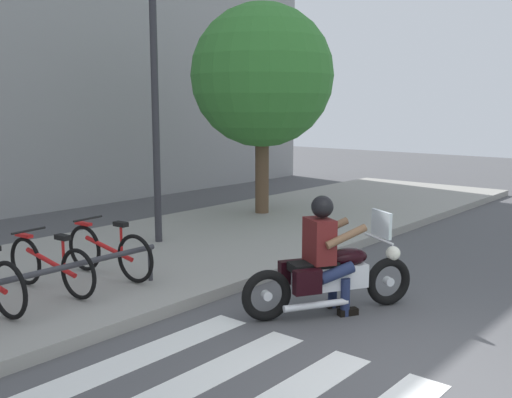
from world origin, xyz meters
The scene contains 11 objects.
ground_plane centered at (0.00, 0.00, 0.00)m, with size 48.00×48.00×0.00m, color #4C4C4F.
sidewalk centered at (0.00, 5.21, 0.07)m, with size 24.00×4.40×0.15m, color gray.
crosswalk_stripe_4 centered at (-1.25, 1.60, 0.00)m, with size 2.80×0.40×0.01m, color white.
crosswalk_stripe_5 centered at (-1.25, 2.40, 0.00)m, with size 2.80×0.40×0.01m, color white.
motorcycle centered at (1.07, 1.66, 0.45)m, with size 1.97×1.20×1.19m.
rider centered at (1.00, 1.71, 0.81)m, with size 0.77×0.72×1.42m.
bicycle_3 centered at (-0.89, 4.50, 0.50)m, with size 0.48×1.66×0.75m.
bicycle_4 centered at (-0.03, 4.50, 0.51)m, with size 0.48×1.65×0.78m.
bike_rack centered at (-1.76, 3.94, 0.57)m, with size 4.06×0.07×0.49m.
street_lamp centered at (1.80, 5.61, 2.79)m, with size 0.28×0.28×4.66m.
tree_near_rack centered at (5.06, 6.01, 3.05)m, with size 2.98×2.98×4.55m.
Camera 1 is at (-4.72, -2.04, 2.46)m, focal length 41.79 mm.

